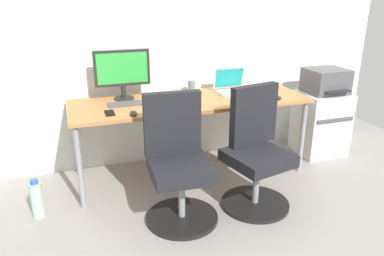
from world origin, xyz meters
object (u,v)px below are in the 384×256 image
Objects in this scene: side_cabinet at (320,123)px; open_laptop at (232,86)px; desktop_monitor at (122,71)px; water_bottle_on_floor at (37,199)px; office_chair_right at (256,154)px; coffee_mug at (263,95)px; printer at (326,81)px; office_chair_left at (178,165)px.

open_laptop is (-0.97, 0.11, 0.44)m from side_cabinet.
desktop_monitor is at bearing 175.41° from open_laptop.
water_bottle_on_floor is 0.65× the size of desktop_monitor.
desktop_monitor is at bearing 135.31° from office_chair_right.
office_chair_right is 1.70m from water_bottle_on_floor.
open_laptop reaches higher than coffee_mug.
printer reaches higher than side_cabinet.
side_cabinet is at bearing 90.00° from printer.
office_chair_right is at bearing -122.67° from coffee_mug.
printer is 2.85m from water_bottle_on_floor.
office_chair_right is 10.22× the size of coffee_mug.
office_chair_right is 2.35× the size of printer.
coffee_mug is (1.92, 0.11, 0.61)m from water_bottle_on_floor.
office_chair_left is at bearing -74.36° from desktop_monitor.
printer is 1.29× the size of water_bottle_on_floor.
coffee_mug is (1.15, -0.42, -0.20)m from desktop_monitor.
coffee_mug is at bearing -20.22° from desktop_monitor.
office_chair_left is 1.87m from side_cabinet.
office_chair_left is 0.63m from office_chair_right.
office_chair_right is at bearing -100.18° from open_laptop.
desktop_monitor is at bearing 34.69° from water_bottle_on_floor.
coffee_mug is (-0.83, -0.23, 0.43)m from side_cabinet.
water_bottle_on_floor is at bearing -172.83° from side_cabinet.
coffee_mug is (0.14, -0.34, -0.01)m from open_laptop.
desktop_monitor is (-1.98, 0.19, 0.19)m from printer.
office_chair_left is 3.03× the size of water_bottle_on_floor.
office_chair_left is 1.04m from desktop_monitor.
side_cabinet is 2.09m from desktop_monitor.
printer is at bearing 7.15° from water_bottle_on_floor.
coffee_mug reaches higher than side_cabinet.
office_chair_left and office_chair_right have the same top height.
water_bottle_on_floor is (-1.64, 0.32, -0.28)m from office_chair_right.
office_chair_right is 3.03× the size of open_laptop.
office_chair_right is 0.62m from coffee_mug.
side_cabinet reaches higher than water_bottle_on_floor.
desktop_monitor is (-1.98, 0.19, 0.64)m from side_cabinet.
printer is 0.83× the size of desktop_monitor.
desktop_monitor is at bearing 105.64° from office_chair_left.
open_laptop is at bearing 112.26° from coffee_mug.
coffee_mug is at bearing 3.35° from water_bottle_on_floor.
open_laptop is (-0.97, 0.11, -0.00)m from printer.
water_bottle_on_floor is 2.02m from coffee_mug.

